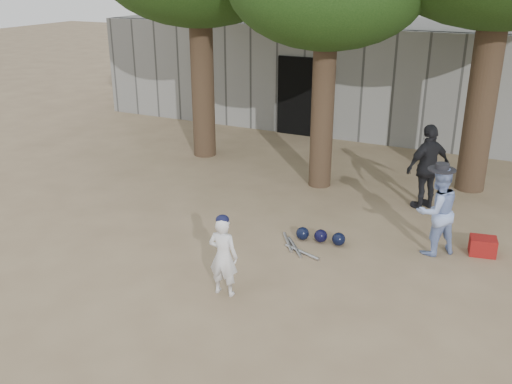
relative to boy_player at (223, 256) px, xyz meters
The scene contains 8 objects.
ground 1.29m from the boy_player, 142.56° to the left, with size 70.00×70.00×0.00m, color #937C5E.
boy_player is the anchor object (origin of this frame).
spectator_blue 3.66m from the boy_player, 46.72° to the left, with size 0.73×0.57×1.50m, color #94ADE5.
spectator_dark 5.00m from the boy_player, 66.27° to the left, with size 1.00×0.42×1.70m, color black.
red_bag 4.43m from the boy_player, 42.16° to the left, with size 0.42×0.32×0.30m, color maroon.
back_building 11.10m from the boy_player, 94.68° to the left, with size 16.00×5.24×3.00m.
helmet_row 2.37m from the boy_player, 72.58° to the left, with size 0.87×0.29×0.23m.
bat_pile 1.92m from the boy_player, 77.79° to the left, with size 0.93×0.74×0.06m.
Camera 1 is at (4.49, -7.00, 4.43)m, focal length 40.00 mm.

